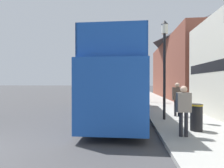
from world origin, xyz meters
name	(u,v)px	position (x,y,z in m)	size (l,w,h in m)	color
ground_plane	(95,96)	(0.00, 21.00, 0.00)	(144.00, 144.00, 0.00)	#3D3D3F
sidewalk	(150,98)	(7.44, 18.00, 0.07)	(3.21, 108.00, 0.14)	#999993
brick_terrace_rear	(188,61)	(12.05, 18.03, 4.53)	(6.00, 16.40, 9.06)	brown
tour_bus	(119,85)	(4.18, 6.55, 1.81)	(2.52, 9.76, 4.00)	#19479E
parked_car_ahead_of_bus	(128,95)	(4.76, 14.03, 0.63)	(1.77, 4.22, 1.33)	black
pedestrian_second	(184,106)	(6.60, 2.34, 1.18)	(0.45, 0.25, 1.73)	#232328
pedestrian_third	(177,96)	(7.38, 5.94, 1.24)	(0.48, 0.26, 1.82)	#232328
lamp_post_nearest	(164,51)	(6.52, 5.09, 3.52)	(0.35, 0.35, 4.93)	black
lamp_post_second	(147,68)	(6.49, 12.74, 3.34)	(0.35, 0.35, 4.63)	black
litter_bin	(196,117)	(7.31, 3.12, 0.68)	(0.48, 0.48, 1.02)	black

